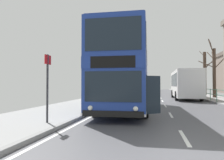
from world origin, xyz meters
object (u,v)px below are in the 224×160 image
Objects in this scene: double_decker_bus_main at (127,73)px; bare_tree_far_01 at (205,73)px; bus_stop_sign_near at (48,80)px; background_bus_far_lane at (185,84)px; bare_tree_far_00 at (214,71)px.

bare_tree_far_01 is at bearing 64.16° from double_decker_bus_main.
bus_stop_sign_near is at bearing -111.78° from double_decker_bus_main.
background_bus_far_lane reaches higher than bus_stop_sign_near.
double_decker_bus_main is 20.91m from bare_tree_far_01.
double_decker_bus_main is 1.64× the size of bare_tree_far_01.
bare_tree_far_00 is at bearing 55.51° from double_decker_bus_main.
double_decker_bus_main reaches higher than background_bus_far_lane.
bare_tree_far_00 is at bearing 20.14° from background_bus_far_lane.
bus_stop_sign_near is 0.40× the size of bare_tree_far_01.
double_decker_bus_main is 1.15× the size of background_bus_far_lane.
bare_tree_far_01 is (9.10, 18.80, 0.95)m from double_decker_bus_main.
bus_stop_sign_near is 21.53m from bare_tree_far_00.
double_decker_bus_main is at bearing 68.22° from bus_stop_sign_near.
bus_stop_sign_near is (-2.35, -5.87, -0.62)m from double_decker_bus_main.
background_bus_far_lane is 8.55m from bare_tree_far_01.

